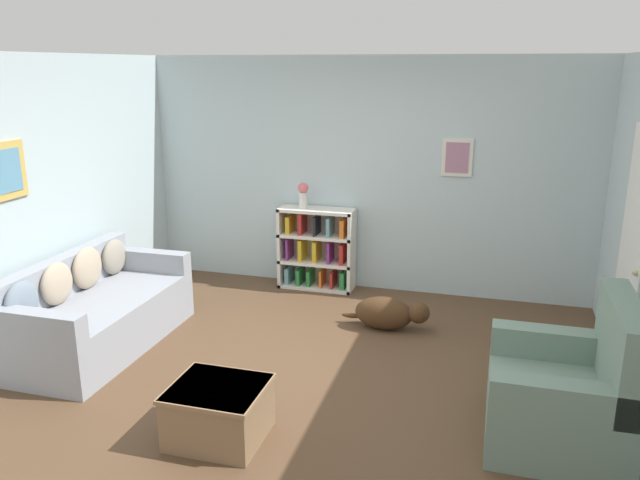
{
  "coord_description": "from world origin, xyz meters",
  "views": [
    {
      "loc": [
        1.4,
        -4.53,
        2.49
      ],
      "look_at": [
        0.0,
        0.4,
        1.05
      ],
      "focal_mm": 35.0,
      "sensor_mm": 36.0,
      "label": 1
    }
  ],
  "objects_px": {
    "bookshelf": "(317,249)",
    "coffee_table": "(218,410)",
    "recliner_chair": "(568,393)",
    "vase": "(303,194)",
    "couch": "(95,312)",
    "dog": "(389,313)"
  },
  "relations": [
    {
      "from": "coffee_table",
      "to": "dog",
      "type": "height_order",
      "value": "coffee_table"
    },
    {
      "from": "bookshelf",
      "to": "vase",
      "type": "xyz_separation_m",
      "value": [
        -0.16,
        -0.02,
        0.64
      ]
    },
    {
      "from": "bookshelf",
      "to": "dog",
      "type": "height_order",
      "value": "bookshelf"
    },
    {
      "from": "dog",
      "to": "bookshelf",
      "type": "bearing_deg",
      "value": 136.21
    },
    {
      "from": "recliner_chair",
      "to": "dog",
      "type": "xyz_separation_m",
      "value": [
        -1.48,
        1.52,
        -0.18
      ]
    },
    {
      "from": "bookshelf",
      "to": "coffee_table",
      "type": "bearing_deg",
      "value": -86.39
    },
    {
      "from": "couch",
      "to": "vase",
      "type": "bearing_deg",
      "value": 56.36
    },
    {
      "from": "recliner_chair",
      "to": "vase",
      "type": "relative_size",
      "value": 3.59
    },
    {
      "from": "coffee_table",
      "to": "vase",
      "type": "distance_m",
      "value": 3.24
    },
    {
      "from": "recliner_chair",
      "to": "vase",
      "type": "xyz_separation_m",
      "value": [
        -2.65,
        2.46,
        0.75
      ]
    },
    {
      "from": "vase",
      "to": "coffee_table",
      "type": "bearing_deg",
      "value": -83.47
    },
    {
      "from": "dog",
      "to": "vase",
      "type": "bearing_deg",
      "value": 140.86
    },
    {
      "from": "bookshelf",
      "to": "vase",
      "type": "distance_m",
      "value": 0.66
    },
    {
      "from": "couch",
      "to": "recliner_chair",
      "type": "relative_size",
      "value": 1.78
    },
    {
      "from": "bookshelf",
      "to": "dog",
      "type": "bearing_deg",
      "value": -43.79
    },
    {
      "from": "vase",
      "to": "couch",
      "type": "bearing_deg",
      "value": -123.64
    },
    {
      "from": "couch",
      "to": "coffee_table",
      "type": "relative_size",
      "value": 2.88
    },
    {
      "from": "dog",
      "to": "vase",
      "type": "xyz_separation_m",
      "value": [
        -1.16,
        0.95,
        0.93
      ]
    },
    {
      "from": "coffee_table",
      "to": "couch",
      "type": "bearing_deg",
      "value": 148.26
    },
    {
      "from": "couch",
      "to": "recliner_chair",
      "type": "xyz_separation_m",
      "value": [
        4.0,
        -0.43,
        0.03
      ]
    },
    {
      "from": "coffee_table",
      "to": "recliner_chair",
      "type": "bearing_deg",
      "value": 15.41
    },
    {
      "from": "dog",
      "to": "recliner_chair",
      "type": "bearing_deg",
      "value": -45.65
    }
  ]
}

